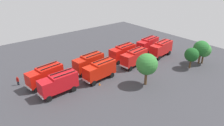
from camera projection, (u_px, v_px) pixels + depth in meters
ground_plane at (112, 69)px, 48.09m from camera, size 65.75×65.75×0.00m
fire_truck_0 at (148, 44)px, 56.90m from camera, size 7.46×3.54×3.88m
fire_truck_1 at (123, 52)px, 51.59m from camera, size 7.36×3.17×3.88m
fire_truck_2 at (89, 62)px, 45.95m from camera, size 7.41×3.35×3.88m
fire_truck_3 at (45, 75)px, 40.51m from camera, size 7.47×3.54×3.88m
fire_truck_4 at (161, 48)px, 54.09m from camera, size 7.43×3.43×3.88m
fire_truck_5 at (134, 57)px, 48.64m from camera, size 7.43×3.40×3.88m
fire_truck_6 at (100, 70)px, 42.66m from camera, size 7.38×3.25×3.88m
fire_truck_7 at (59, 83)px, 37.77m from camera, size 7.29×2.98×3.88m
firefighter_0 at (132, 48)px, 57.97m from camera, size 0.34×0.47×1.69m
firefighter_1 at (121, 50)px, 56.09m from camera, size 0.48×0.45×1.75m
firefighter_2 at (18, 81)px, 40.97m from camera, size 0.48×0.43×1.73m
firefighter_3 at (111, 67)px, 46.61m from camera, size 0.48×0.42×1.66m
firefighter_4 at (114, 52)px, 54.74m from camera, size 0.47×0.46×1.77m
tree_0 at (204, 50)px, 49.37m from camera, size 3.23×3.23×5.00m
tree_1 at (201, 48)px, 49.24m from camera, size 3.65×3.65×5.65m
tree_2 at (192, 55)px, 47.00m from camera, size 3.15×3.15×4.88m
tree_3 at (147, 64)px, 39.84m from camera, size 4.16×4.16×6.45m
traffic_cone_0 at (99, 84)px, 41.18m from camera, size 0.39×0.39×0.56m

